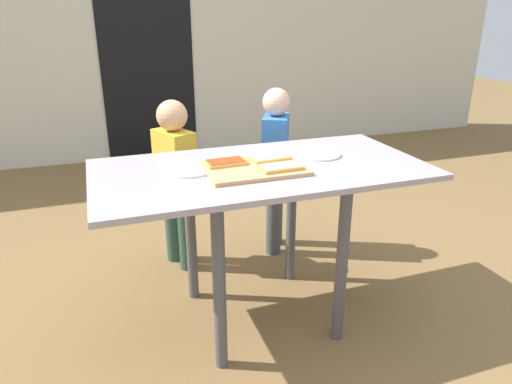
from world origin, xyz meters
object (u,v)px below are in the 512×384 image
plate_white_right (317,154)px  child_right (275,162)px  dining_table (261,189)px  pizza_slice_far_right (270,158)px  plate_white_left (189,169)px  pizza_slice_near_right (281,167)px  pizza_slice_far_left (226,162)px  cutting_board (254,168)px  child_left (176,175)px

plate_white_right → child_right: child_right is taller
dining_table → pizza_slice_far_right: pizza_slice_far_right is taller
plate_white_left → plate_white_right: same height
pizza_slice_near_right → plate_white_right: (0.26, 0.18, -0.02)m
pizza_slice_far_right → pizza_slice_far_left: 0.20m
pizza_slice_far_left → child_right: 0.81m
dining_table → pizza_slice_near_right: size_ratio=8.11×
pizza_slice_far_right → plate_white_left: 0.36m
pizza_slice_far_right → child_right: child_right is taller
cutting_board → plate_white_left: cutting_board is taller
pizza_slice_near_right → child_right: 0.83m
cutting_board → pizza_slice_far_left: 0.13m
pizza_slice_far_left → plate_white_left: pizza_slice_far_left is taller
dining_table → child_left: size_ratio=1.48×
cutting_board → pizza_slice_far_right: pizza_slice_far_right is taller
pizza_slice_far_right → plate_white_left: (-0.36, 0.02, -0.02)m
pizza_slice_near_right → plate_white_right: size_ratio=0.82×
child_left → plate_white_right: bearing=-44.1°
dining_table → child_left: (-0.27, 0.64, -0.11)m
plate_white_right → child_left: child_left is taller
pizza_slice_far_right → pizza_slice_near_right: size_ratio=1.02×
pizza_slice_far_left → pizza_slice_near_right: bearing=-35.1°
pizza_slice_far_left → child_left: size_ratio=0.18×
plate_white_left → plate_white_right: (0.62, 0.02, 0.00)m
dining_table → plate_white_left: (-0.31, 0.05, 0.11)m
pizza_slice_near_right → child_right: bearing=69.7°
pizza_slice_near_right → plate_white_right: 0.32m
plate_white_left → dining_table: bearing=-9.6°
pizza_slice_near_right → pizza_slice_far_left: bearing=144.9°
plate_white_left → child_left: size_ratio=0.22×
plate_white_left → child_right: (0.64, 0.59, -0.21)m
dining_table → plate_white_right: plate_white_right is taller
dining_table → child_right: (0.33, 0.65, -0.10)m
cutting_board → child_right: bearing=61.3°
cutting_board → pizza_slice_far_left: bearing=144.9°
pizza_slice_near_right → plate_white_right: pizza_slice_near_right is taller
pizza_slice_far_left → child_right: (0.48, 0.61, -0.23)m
plate_white_right → child_left: (-0.59, 0.57, -0.22)m
pizza_slice_near_right → child_right: (0.28, 0.75, -0.23)m
pizza_slice_far_left → child_left: (-0.12, 0.61, -0.24)m
pizza_slice_far_right → plate_white_right: (0.26, 0.05, -0.02)m
child_right → child_left: bearing=-179.8°
cutting_board → pizza_slice_near_right: size_ratio=2.35×
child_left → cutting_board: bearing=-71.6°
cutting_board → pizza_slice_far_right: bearing=35.3°
pizza_slice_far_right → child_right: bearing=65.9°
plate_white_left → child_left: (0.03, 0.59, -0.22)m
pizza_slice_near_right → pizza_slice_far_left: 0.24m
pizza_slice_far_right → pizza_slice_far_left: bearing=179.3°
pizza_slice_near_right → child_right: child_right is taller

